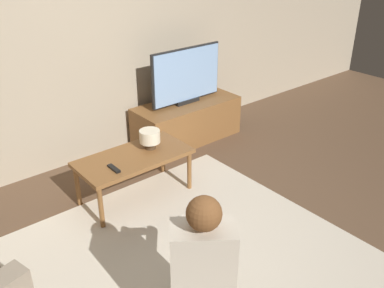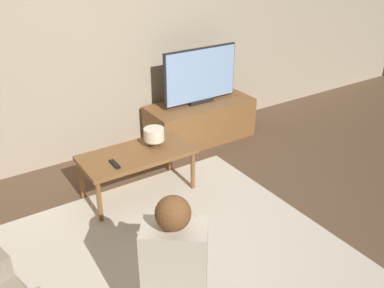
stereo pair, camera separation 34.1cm
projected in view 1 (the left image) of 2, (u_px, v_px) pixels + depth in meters
The scene contains 9 objects.
ground_plane at pixel (195, 260), 3.09m from camera, with size 10.00×10.00×0.00m, color brown.
wall_back at pixel (58, 34), 3.83m from camera, with size 10.00×0.06×2.60m.
rug at pixel (195, 259), 3.09m from camera, with size 2.22×2.28×0.02m.
tv_stand at pixel (187, 121), 4.77m from camera, with size 1.19×0.50×0.44m.
tv at pixel (186, 76), 4.53m from camera, with size 0.88×0.08×0.60m.
coffee_table at pixel (134, 160), 3.65m from camera, with size 0.97×0.48×0.42m.
person_kneeling at pixel (203, 277), 2.27m from camera, with size 0.66×0.76×0.98m.
table_lamp at pixel (150, 138), 3.71m from camera, with size 0.18×0.18×0.17m.
remote at pixel (114, 168), 3.42m from camera, with size 0.04×0.15×0.02m.
Camera 1 is at (-1.53, -1.82, 2.15)m, focal length 40.00 mm.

